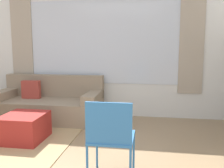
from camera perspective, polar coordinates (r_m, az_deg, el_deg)
The scene contains 4 objects.
wall_back at distance 4.94m, azimuth -2.08°, elevation 8.39°, with size 6.65×0.11×2.70m.
couch_main at distance 4.89m, azimuth -14.20°, elevation -4.51°, with size 1.97×0.89×0.82m.
ottoman at distance 3.91m, azimuth -19.41°, elevation -9.37°, with size 0.58×0.63×0.39m.
folding_chair at distance 2.50m, azimuth -0.30°, elevation -11.39°, with size 0.44×0.46×0.86m.
Camera 1 is at (0.94, -1.69, 1.37)m, focal length 40.00 mm.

